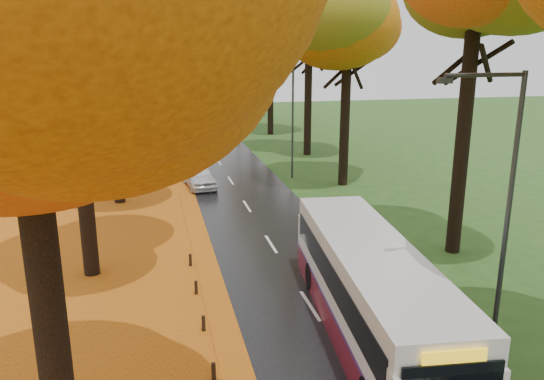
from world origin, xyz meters
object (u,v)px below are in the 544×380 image
object	(u,v)px
streetlamp_far	(235,85)
streetlamp_near	(502,198)
car_white	(199,176)
car_silver	(187,152)
streetlamp_mid	(289,108)
bus	(370,288)
car_dark	(182,141)

from	to	relation	value
streetlamp_far	streetlamp_near	bearing A→B (deg)	-90.00
car_white	car_silver	xyz separation A→B (m)	(-0.21, 8.28, -0.02)
streetlamp_mid	bus	world-z (taller)	streetlamp_mid
car_white	car_silver	distance (m)	8.29
streetlamp_near	streetlamp_mid	size ratio (longest dim) A/B	1.00
car_white	car_silver	size ratio (longest dim) A/B	1.00
streetlamp_mid	bus	xyz separation A→B (m)	(-2.74, -20.11, -3.18)
streetlamp_mid	streetlamp_far	size ratio (longest dim) A/B	1.00
bus	streetlamp_near	bearing A→B (deg)	-28.91
streetlamp_near	streetlamp_far	distance (m)	44.00
streetlamp_far	car_dark	world-z (taller)	streetlamp_far
car_white	car_dark	distance (m)	13.64
streetlamp_near	bus	bearing A→B (deg)	145.40
streetlamp_near	car_white	distance (m)	22.08
streetlamp_near	car_dark	bearing A→B (deg)	100.35
streetlamp_far	car_silver	distance (m)	16.64
streetlamp_mid	car_white	bearing A→B (deg)	-169.25
streetlamp_near	car_dark	world-z (taller)	streetlamp_near
streetlamp_near	car_silver	xyz separation A→B (m)	(-6.30, 29.13, -4.00)
streetlamp_mid	streetlamp_far	world-z (taller)	same
streetlamp_mid	car_white	distance (m)	7.36
bus	car_silver	world-z (taller)	bus
bus	car_white	size ratio (longest dim) A/B	2.70
streetlamp_near	bus	world-z (taller)	streetlamp_near
streetlamp_near	car_dark	distance (m)	35.28
car_silver	car_dark	distance (m)	5.35
car_white	car_dark	xyz separation A→B (m)	(-0.21, 13.63, -0.07)
streetlamp_far	car_dark	bearing A→B (deg)	-123.48
car_white	car_dark	world-z (taller)	car_white
streetlamp_near	streetlamp_mid	distance (m)	22.00
streetlamp_far	bus	xyz separation A→B (m)	(-2.74, -42.11, -3.18)
streetlamp_mid	car_silver	xyz separation A→B (m)	(-6.30, 7.13, -4.00)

